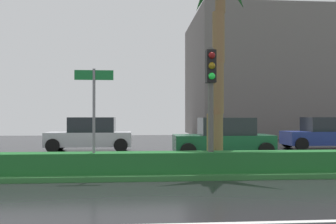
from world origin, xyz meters
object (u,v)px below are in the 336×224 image
Objects in this scene: car_in_traffic_third at (224,138)px; car_in_traffic_second at (90,135)px; street_name_sign at (94,106)px; traffic_signal_median_right at (211,86)px; car_in_traffic_fourth at (325,134)px.

car_in_traffic_second is at bearing -27.73° from car_in_traffic_third.
car_in_traffic_second is 1.00× the size of car_in_traffic_third.
street_name_sign is at bearing 46.94° from car_in_traffic_third.
car_in_traffic_second is at bearing 98.02° from street_name_sign.
car_in_traffic_second is (-1.22, 8.63, -1.25)m from street_name_sign.
traffic_signal_median_right is 5.88m from car_in_traffic_third.
street_name_sign reaches higher than car_in_traffic_fourth.
car_in_traffic_third is (6.23, -3.27, 0.00)m from car_in_traffic_second.
traffic_signal_median_right is 11.85m from car_in_traffic_fourth.
car_in_traffic_fourth is (6.32, 3.26, 0.00)m from car_in_traffic_third.
car_in_traffic_fourth is (12.55, -0.02, 0.00)m from car_in_traffic_second.
traffic_signal_median_right is 0.85× the size of car_in_traffic_third.
car_in_traffic_second is at bearing 118.11° from traffic_signal_median_right.
traffic_signal_median_right is 1.22× the size of street_name_sign.
traffic_signal_median_right is at bearing 47.25° from car_in_traffic_fourth.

